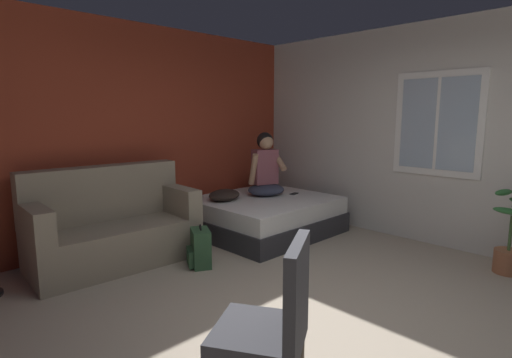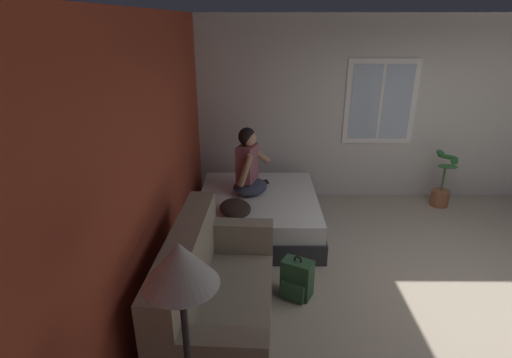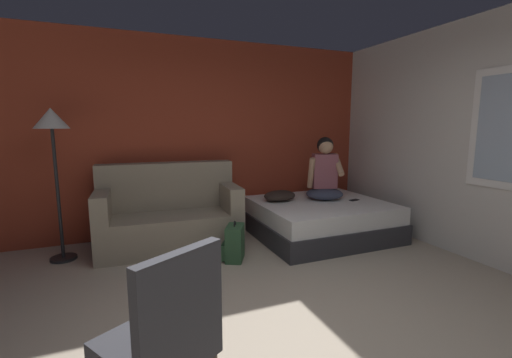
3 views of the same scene
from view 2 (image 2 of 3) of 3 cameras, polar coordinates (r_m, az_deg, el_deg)
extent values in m
plane|color=tan|center=(4.69, 29.27, -15.33)|extent=(40.00, 40.00, 0.00)
cube|color=#993823|center=(3.58, -15.46, 0.30)|extent=(10.27, 0.16, 2.70)
cube|color=silver|center=(6.44, 20.47, 9.20)|extent=(0.16, 7.57, 2.70)
cube|color=white|center=(6.20, 17.38, 10.42)|extent=(0.02, 1.04, 1.24)
cube|color=#9EB2C6|center=(6.19, 17.42, 10.39)|extent=(0.01, 0.88, 1.08)
cube|color=white|center=(6.19, 17.42, 10.39)|extent=(0.01, 0.04, 1.08)
cube|color=#2D2D33|center=(5.33, 0.29, -5.89)|extent=(1.75, 1.57, 0.26)
cube|color=white|center=(5.23, 0.29, -3.57)|extent=(1.70, 1.52, 0.22)
cube|color=gray|center=(3.65, -4.56, -19.34)|extent=(1.74, 0.89, 0.44)
cube|color=gray|center=(3.38, -9.99, -12.29)|extent=(1.71, 0.33, 0.60)
cube|color=gray|center=(2.84, -6.97, -23.64)|extent=(0.22, 0.81, 0.32)
cube|color=gray|center=(4.04, -3.31, -8.13)|extent=(0.22, 0.81, 0.32)
ellipsoid|color=#383D51|center=(5.27, -0.84, -1.08)|extent=(0.63, 0.58, 0.16)
cube|color=#8C4C56|center=(5.16, -1.28, 2.24)|extent=(0.38, 0.29, 0.48)
cylinder|color=tan|center=(4.98, -1.52, 1.23)|extent=(0.14, 0.23, 0.44)
cylinder|color=tan|center=(5.26, 0.17, 3.76)|extent=(0.19, 0.38, 0.29)
sphere|color=tan|center=(5.05, -1.10, 5.90)|extent=(0.21, 0.21, 0.21)
ellipsoid|color=black|center=(5.05, -1.31, 6.08)|extent=(0.29, 0.28, 0.23)
cube|color=#2D5133|center=(4.15, 5.89, -13.92)|extent=(0.30, 0.35, 0.40)
cube|color=#2D5133|center=(4.12, 5.20, -15.78)|extent=(0.16, 0.24, 0.18)
torus|color=black|center=(4.03, 6.01, -11.44)|extent=(0.05, 0.08, 0.09)
ellipsoid|color=#2D231E|center=(4.71, -2.97, -4.15)|extent=(0.56, 0.47, 0.14)
cube|color=black|center=(5.62, 1.41, -0.39)|extent=(0.15, 0.10, 0.01)
cone|color=silver|center=(1.88, -10.83, -11.82)|extent=(0.36, 0.36, 0.22)
cylinder|color=#995B3D|center=(6.60, 24.76, -2.47)|extent=(0.26, 0.26, 0.24)
cylinder|color=#426033|center=(6.49, 25.17, -0.05)|extent=(0.03, 0.03, 0.36)
ellipsoid|color=#2D6B33|center=(6.32, 25.71, 1.62)|extent=(0.15, 0.29, 0.06)
ellipsoid|color=#2D6B33|center=(6.49, 25.71, 2.87)|extent=(0.22, 0.29, 0.06)
ellipsoid|color=#2D6B33|center=(6.34, 24.86, 3.37)|extent=(0.29, 0.15, 0.06)
ellipsoid|color=#2D6B33|center=(6.40, 26.47, 2.30)|extent=(0.30, 0.21, 0.06)
camera|label=1|loc=(3.95, 71.78, -8.90)|focal=28.00mm
camera|label=3|loc=(4.61, 58.53, -2.86)|focal=24.00mm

